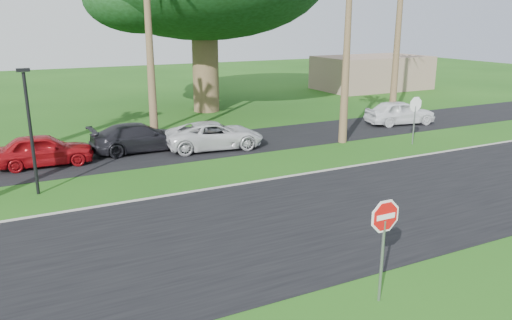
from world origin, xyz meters
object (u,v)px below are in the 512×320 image
object	(u,v)px
stop_sign_near	(384,230)
car_minivan	(215,136)
stop_sign_far	(415,111)
car_dark	(140,138)
car_red	(43,150)
car_pickup	(400,113)

from	to	relation	value
stop_sign_near	car_minivan	xyz separation A→B (m)	(1.94, 14.76, -1.10)
stop_sign_far	car_minivan	world-z (taller)	stop_sign_far
stop_sign_near	car_dark	size ratio (longest dim) A/B	0.55
stop_sign_near	car_red	bearing A→B (deg)	111.21
stop_sign_near	stop_sign_far	size ratio (longest dim) A/B	1.00
stop_sign_far	car_dark	bearing A→B (deg)	-20.86
stop_sign_near	car_red	world-z (taller)	stop_sign_near
car_dark	stop_sign_far	bearing A→B (deg)	-112.76
stop_sign_near	stop_sign_far	bearing A→B (deg)	43.73
stop_sign_near	car_pickup	distance (m)	20.98
car_dark	stop_sign_near	bearing A→B (deg)	-176.42
stop_sign_far	car_red	world-z (taller)	stop_sign_far
stop_sign_far	car_minivan	bearing A→B (deg)	-21.48
stop_sign_far	car_red	size ratio (longest dim) A/B	0.62
car_red	car_minivan	size ratio (longest dim) A/B	0.86
stop_sign_near	car_pickup	bearing A→B (deg)	46.51
stop_sign_far	car_dark	size ratio (longest dim) A/B	0.55
car_minivan	stop_sign_far	bearing A→B (deg)	-103.91
car_red	car_pickup	distance (m)	20.38
car_dark	car_pickup	bearing A→B (deg)	-94.63
car_red	car_minivan	bearing A→B (deg)	-91.20
stop_sign_far	car_dark	xyz separation A→B (m)	(-13.03, 4.97, -1.08)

